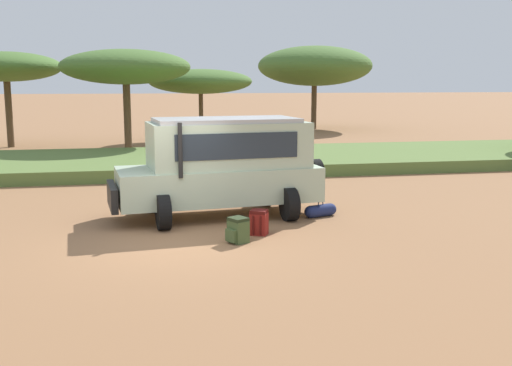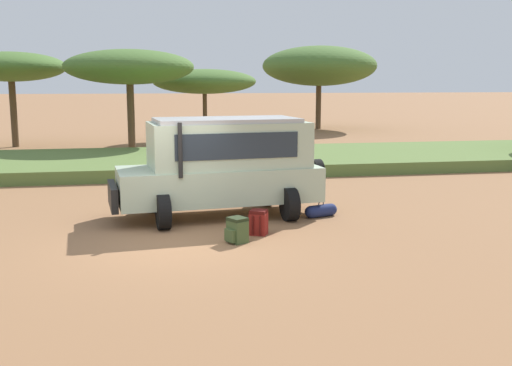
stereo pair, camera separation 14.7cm
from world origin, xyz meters
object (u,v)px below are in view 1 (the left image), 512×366
backpack_beside_front_wheel (238,230)px  acacia_tree_centre_back (126,67)px  acacia_tree_left_mid (6,67)px  duffel_bag_low_black_case (320,211)px  acacia_tree_right_mid (201,82)px  acacia_tree_far_right (315,66)px  backpack_cluster_center (259,222)px  safari_vehicle (223,165)px

backpack_beside_front_wheel → acacia_tree_centre_back: bearing=98.2°
acacia_tree_left_mid → duffel_bag_low_black_case: bearing=-59.7°
duffel_bag_low_black_case → acacia_tree_right_mid: 19.86m
acacia_tree_right_mid → acacia_tree_far_right: size_ratio=0.68×
acacia_tree_centre_back → acacia_tree_right_mid: (3.96, 4.77, -0.66)m
backpack_cluster_center → acacia_tree_left_mid: bearing=114.2°
acacia_tree_right_mid → acacia_tree_far_right: 11.56m
backpack_cluster_center → acacia_tree_centre_back: (-3.00, 16.24, 3.70)m
acacia_tree_left_mid → acacia_tree_far_right: bearing=24.7°
acacia_tree_right_mid → acacia_tree_far_right: (8.78, 7.44, 1.07)m
safari_vehicle → acacia_tree_left_mid: (-8.42, 17.90, 2.74)m
acacia_tree_centre_back → acacia_tree_far_right: size_ratio=0.70×
duffel_bag_low_black_case → backpack_cluster_center: bearing=-142.4°
safari_vehicle → acacia_tree_right_mid: bearing=85.6°
backpack_cluster_center → duffel_bag_low_black_case: (1.85, 1.42, -0.12)m
safari_vehicle → acacia_tree_left_mid: 19.97m
safari_vehicle → backpack_cluster_center: 2.28m
acacia_tree_far_right → acacia_tree_right_mid: bearing=-139.7°
acacia_tree_far_right → safari_vehicle: bearing=-111.2°
acacia_tree_far_right → acacia_tree_centre_back: bearing=-136.2°
duffel_bag_low_black_case → acacia_tree_centre_back: 16.05m
duffel_bag_low_black_case → acacia_tree_right_mid: acacia_tree_right_mid is taller
duffel_bag_low_black_case → acacia_tree_left_mid: (-10.79, 18.45, 3.88)m
acacia_tree_centre_back → acacia_tree_far_right: (12.74, 12.21, 0.41)m
acacia_tree_centre_back → acacia_tree_right_mid: size_ratio=1.04×
backpack_beside_front_wheel → acacia_tree_far_right: bearing=70.4°
backpack_beside_front_wheel → acacia_tree_left_mid: (-8.37, 20.44, 3.78)m
acacia_tree_centre_back → safari_vehicle: bearing=-80.1°
backpack_cluster_center → acacia_tree_right_mid: 21.26m
safari_vehicle → acacia_tree_far_right: (10.26, 26.48, 3.09)m
duffel_bag_low_black_case → safari_vehicle: bearing=166.9°
backpack_beside_front_wheel → acacia_tree_right_mid: size_ratio=0.09×
duffel_bag_low_black_case → acacia_tree_left_mid: bearing=120.3°
safari_vehicle → backpack_beside_front_wheel: bearing=-91.1°
backpack_beside_front_wheel → backpack_cluster_center: 0.81m
backpack_beside_front_wheel → backpack_cluster_center: (0.57, 0.57, 0.01)m
acacia_tree_centre_back → acacia_tree_far_right: 17.66m
backpack_beside_front_wheel → acacia_tree_left_mid: 22.41m
acacia_tree_far_right → backpack_cluster_center: bearing=-108.9°
acacia_tree_left_mid → acacia_tree_centre_back: bearing=-31.4°
safari_vehicle → backpack_cluster_center: bearing=-75.3°
safari_vehicle → acacia_tree_right_mid: (1.48, 19.04, 2.02)m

